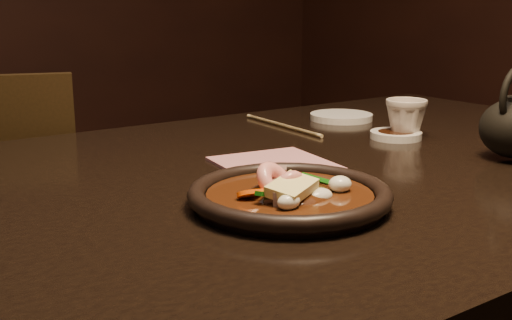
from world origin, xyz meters
TOP-DOWN VIEW (x-y plane):
  - table at (0.00, 0.00)m, footprint 1.60×0.90m
  - plate at (-0.09, -0.15)m, footprint 0.25×0.25m
  - stirfry at (-0.09, -0.15)m, footprint 0.15×0.13m
  - soy_dish at (0.32, 0.06)m, footprint 0.09×0.09m
  - saucer_right at (0.37, 0.26)m, footprint 0.13×0.13m
  - tea_cup at (0.34, 0.05)m, footprint 0.09×0.09m
  - chopsticks at (0.22, 0.27)m, footprint 0.02×0.26m
  - napkin at (0.02, 0.03)m, footprint 0.18×0.18m

SIDE VIEW (x-z plane):
  - table at x=0.00m, z-range 0.30..1.05m
  - napkin at x=0.02m, z-range 0.75..0.75m
  - chopsticks at x=0.22m, z-range 0.75..0.76m
  - soy_dish at x=0.32m, z-range 0.75..0.76m
  - saucer_right at x=0.37m, z-range 0.75..0.76m
  - plate at x=-0.09m, z-range 0.75..0.78m
  - stirfry at x=-0.09m, z-range 0.74..0.80m
  - tea_cup at x=0.34m, z-range 0.75..0.83m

